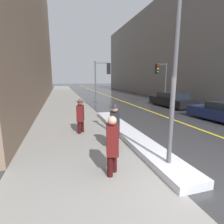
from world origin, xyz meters
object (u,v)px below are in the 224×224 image
Objects in this scene: traffic_light_near at (104,74)px; pedestrian_trailing at (80,114)px; lamp_post at (176,45)px; pedestrian_in_fedora at (115,125)px; parked_car_black at (172,100)px; traffic_light_far at (161,74)px; pedestrian_in_glasses at (112,143)px.

traffic_light_near is 7.37m from pedestrian_trailing.
lamp_post reaches higher than pedestrian_trailing.
pedestrian_in_fedora is 10.85m from parked_car_black.
traffic_light_far is 2.53× the size of pedestrian_in_glasses.
pedestrian_trailing reaches higher than pedestrian_in_glasses.
pedestrian_in_fedora reaches higher than pedestrian_trailing.
pedestrian_in_fedora is (-1.80, -8.85, -1.86)m from traffic_light_near.
lamp_post reaches higher than pedestrian_in_glasses.
parked_car_black is (7.67, 7.66, -0.32)m from pedestrian_in_fedora.
pedestrian_in_glasses is 0.93× the size of pedestrian_in_fedora.
traffic_light_far is at bearing -4.87° from parked_car_black.
pedestrian_in_fedora is (-1.01, 1.70, -2.33)m from lamp_post.
pedestrian_in_fedora is 0.37× the size of parked_car_black.
pedestrian_in_fedora is at bearing 132.72° from parked_car_black.
traffic_light_near is at bearing 3.37° from traffic_light_far.
lamp_post is 10.59m from traffic_light_near.
traffic_light_far is 14.19m from pedestrian_in_glasses.
traffic_light_far is (5.98, 1.01, 0.08)m from traffic_light_near.
pedestrian_in_glasses is at bearing 47.54° from traffic_light_far.
pedestrian_trailing is at bearing 119.96° from parked_car_black.
traffic_light_near reaches higher than parked_car_black.
lamp_post is 11.79m from parked_car_black.
pedestrian_in_glasses is (-8.30, -11.33, -1.99)m from traffic_light_far.
traffic_light_near is (0.79, 10.55, -0.46)m from lamp_post.
parked_car_black is (5.88, -1.19, -2.19)m from traffic_light_near.
pedestrian_trailing is (-0.90, 2.26, -0.04)m from pedestrian_in_fedora.
traffic_light_far reaches higher than traffic_light_near.
traffic_light_near is at bearing 171.34° from pedestrian_trailing.
pedestrian_in_fedora is (0.52, 1.47, 0.05)m from pedestrian_in_glasses.
traffic_light_near is 0.86× the size of parked_car_black.
lamp_post is at bearing 39.34° from pedestrian_trailing.
pedestrian_in_fedora is at bearing 45.51° from traffic_light_far.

